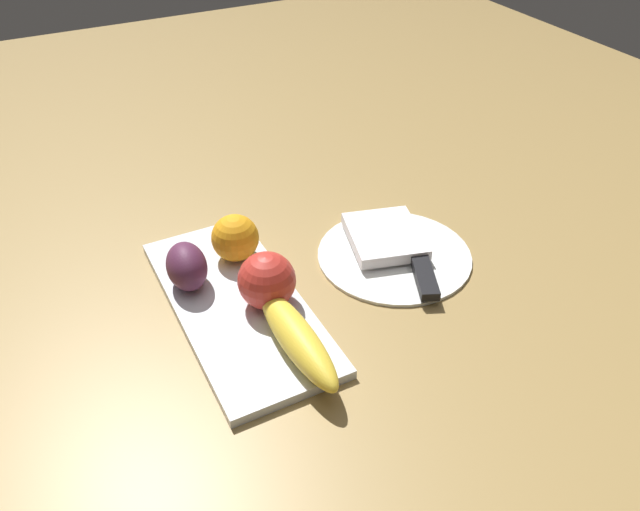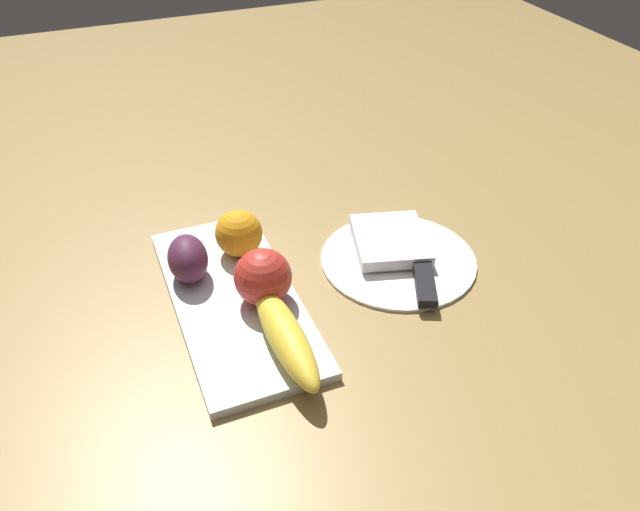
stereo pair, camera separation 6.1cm
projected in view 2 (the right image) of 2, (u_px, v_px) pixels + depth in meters
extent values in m
plane|color=olive|center=(204.00, 305.00, 0.80)|extent=(2.40, 2.40, 0.00)
cube|color=silver|center=(235.00, 299.00, 0.80)|extent=(0.34, 0.15, 0.01)
sphere|color=red|center=(263.00, 277.00, 0.77)|extent=(0.07, 0.07, 0.07)
ellipsoid|color=yellow|center=(286.00, 336.00, 0.71)|extent=(0.18, 0.04, 0.04)
sphere|color=orange|center=(239.00, 233.00, 0.85)|extent=(0.06, 0.06, 0.06)
ellipsoid|color=#4F243F|center=(188.00, 259.00, 0.81)|extent=(0.08, 0.06, 0.06)
cylinder|color=white|center=(398.00, 258.00, 0.87)|extent=(0.21, 0.21, 0.01)
cube|color=white|center=(390.00, 240.00, 0.88)|extent=(0.14, 0.12, 0.02)
cube|color=silver|center=(420.00, 256.00, 0.86)|extent=(0.15, 0.08, 0.00)
cube|color=black|center=(425.00, 281.00, 0.81)|extent=(0.09, 0.06, 0.01)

